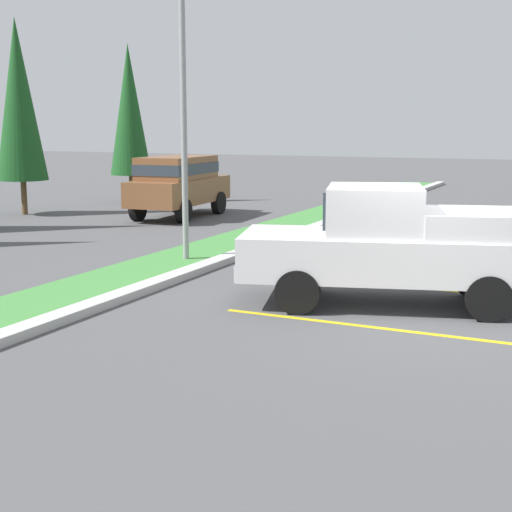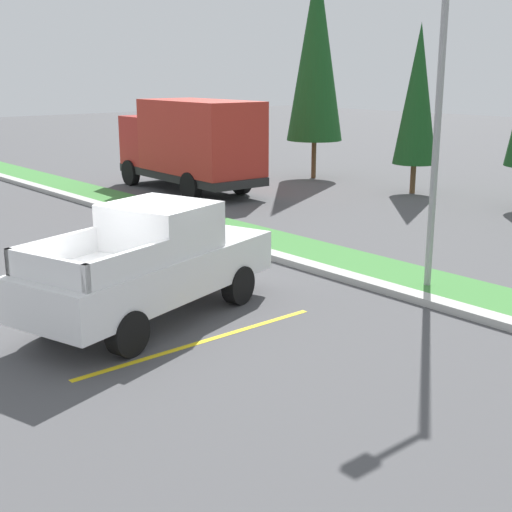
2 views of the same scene
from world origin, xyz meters
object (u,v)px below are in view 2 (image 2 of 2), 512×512
at_px(street_light, 434,98).
at_px(cypress_tree_leftmost, 316,50).
at_px(cargo_truck_distant, 191,142).
at_px(pickup_truck_main, 152,263).
at_px(cypress_tree_left_inner, 418,95).

distance_m(street_light, cypress_tree_leftmost, 15.86).
xyz_separation_m(cargo_truck_distant, street_light, (13.22, -3.50, 2.05)).
height_order(pickup_truck_main, cargo_truck_distant, cargo_truck_distant).
bearing_deg(cypress_tree_left_inner, cargo_truck_distant, -133.46).
xyz_separation_m(pickup_truck_main, street_light, (2.14, 5.21, 2.86)).
bearing_deg(pickup_truck_main, cargo_truck_distant, 141.80).
bearing_deg(cypress_tree_left_inner, cypress_tree_leftmost, -179.35).
height_order(cargo_truck_distant, cypress_tree_left_inner, cypress_tree_left_inner).
relative_size(cargo_truck_distant, cypress_tree_left_inner, 1.13).
bearing_deg(cargo_truck_distant, pickup_truck_main, -38.20).
xyz_separation_m(cargo_truck_distant, cypress_tree_leftmost, (0.56, 5.96, 3.39)).
bearing_deg(cypress_tree_left_inner, pickup_truck_main, -69.98).
bearing_deg(cargo_truck_distant, street_light, -14.84).
height_order(pickup_truck_main, cypress_tree_left_inner, cypress_tree_left_inner).
height_order(street_light, cypress_tree_leftmost, cypress_tree_leftmost).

